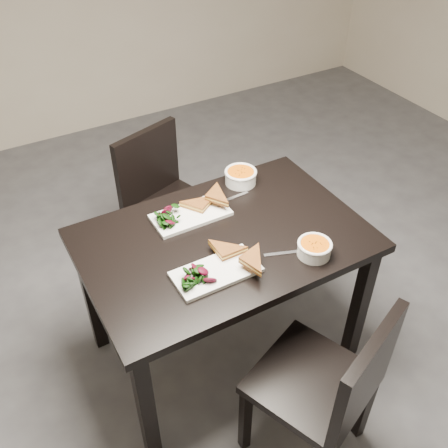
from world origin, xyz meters
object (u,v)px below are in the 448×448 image
chair_near (331,385)px  soup_bowl_far (241,176)px  plate_near (216,272)px  plate_far (191,215)px  soup_bowl_near (314,248)px  table (224,254)px  chair_far (163,196)px

chair_near → soup_bowl_far: 1.04m
chair_near → soup_bowl_far: size_ratio=5.44×
plate_near → plate_far: (0.07, 0.37, 0.00)m
soup_bowl_near → soup_bowl_far: 0.59m
chair_near → soup_bowl_near: 0.53m
table → chair_far: 0.76m
chair_near → plate_far: (-0.14, 0.86, 0.27)m
table → soup_bowl_near: soup_bowl_near is taller
soup_bowl_near → plate_near: bearing=165.9°
chair_far → soup_bowl_far: bearing=-79.2°
chair_far → plate_far: chair_far is taller
table → chair_near: bearing=-83.1°
chair_near → chair_far: size_ratio=1.00×
table → plate_far: (-0.06, 0.19, 0.11)m
table → chair_near: size_ratio=1.41×
chair_far → chair_near: bearing=-106.4°
table → soup_bowl_near: 0.40m
plate_near → soup_bowl_near: 0.41m
chair_far → plate_far: 0.62m
table → plate_near: 0.25m
chair_near → soup_bowl_far: (0.19, 0.98, 0.31)m
table → soup_bowl_near: bearing=-46.4°
soup_bowl_near → plate_far: size_ratio=0.41×
table → soup_bowl_far: 0.43m
table → soup_bowl_near: (0.26, -0.28, 0.13)m
plate_near → soup_bowl_far: bearing=50.3°
soup_bowl_near → table: bearing=133.6°
chair_far → table: bearing=-110.7°
soup_bowl_far → plate_far: bearing=-160.4°
table → plate_near: bearing=-127.6°
soup_bowl_near → chair_near: bearing=-114.8°
soup_bowl_near → soup_bowl_far: (0.01, 0.59, 0.00)m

